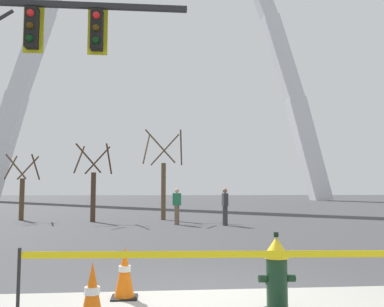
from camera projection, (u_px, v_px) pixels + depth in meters
ground_plane at (208, 294)px, 6.09m from camera, size 240.00×240.00×0.00m
fire_hydrant at (277, 275)px, 5.19m from camera, size 0.46×0.48×0.99m
caution_tape_barrier at (255, 270)px, 4.84m from camera, size 5.45×0.38×0.85m
traffic_cone_by_hydrant at (92, 296)px, 4.58m from camera, size 0.36×0.36×0.73m
traffic_cone_mid_sidewalk at (125, 273)px, 5.87m from camera, size 0.36×0.36×0.73m
monument_arch at (161, 42)px, 61.02m from camera, size 49.76×2.56×53.05m
tree_far_left at (22, 191)px, 21.20m from camera, size 1.54×1.55×3.32m
tree_left_mid at (93, 187)px, 20.13m from camera, size 1.72×1.73×3.72m
tree_center_left at (163, 180)px, 21.53m from camera, size 2.10×2.11×4.57m
pedestrian_walking_left at (225, 206)px, 17.99m from camera, size 0.24×0.36×1.59m
pedestrian_standing_center at (177, 206)px, 18.41m from camera, size 0.39×0.31×1.59m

